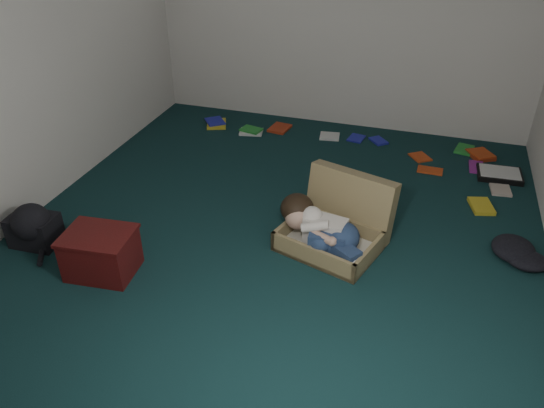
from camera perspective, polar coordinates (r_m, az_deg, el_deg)
The scene contains 11 objects.
floor at distance 4.17m, azimuth 0.62°, elevation -3.04°, with size 4.50×4.50×0.00m, color #102E2F.
wall_back at distance 5.71m, azimuth 7.75°, elevation 20.73°, with size 4.50×4.50×0.00m, color white.
wall_front at distance 1.79m, azimuth -20.89°, elevation -8.30°, with size 4.50×4.50×0.00m, color white.
wall_left at distance 4.55m, azimuth -25.09°, elevation 15.27°, with size 4.50×4.50×0.00m, color white.
suitcase at distance 4.02m, azimuth 7.10°, elevation -2.16°, with size 0.86×0.85×0.51m.
person at distance 3.88m, azimuth 5.29°, elevation -2.62°, with size 0.70×0.52×0.32m.
maroon_bin at distance 3.87m, azimuth -17.93°, elevation -5.04°, with size 0.50×0.41×0.32m.
backpack at distance 4.35m, azimuth -24.21°, elevation -2.47°, with size 0.43×0.35×0.26m, color black, non-canonical shape.
clothing_pile at distance 4.20m, azimuth 24.03°, elevation -4.78°, with size 0.43×0.35×0.14m, color black, non-canonical shape.
paper_tray at distance 5.34m, azimuth 23.27°, elevation 2.96°, with size 0.41×0.31×0.05m.
book_scatter at distance 5.48m, azimuth 11.88°, elevation 5.53°, with size 3.16×1.31×0.02m.
Camera 1 is at (0.98, -3.27, 2.39)m, focal length 35.00 mm.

